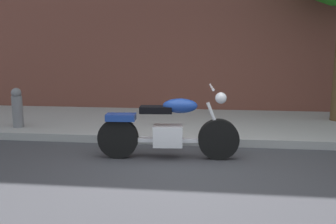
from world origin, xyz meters
TOP-DOWN VIEW (x-y plane):
  - ground_plane at (0.00, 0.00)m, footprint 60.00×60.00m
  - sidewalk at (0.00, 2.80)m, footprint 19.57×2.94m
  - motorcycle at (-0.37, 0.58)m, footprint 2.14×0.70m
  - fire_hydrant at (-3.44, 1.81)m, footprint 0.20×0.20m

SIDE VIEW (x-z plane):
  - ground_plane at x=0.00m, z-range 0.00..0.00m
  - sidewalk at x=0.00m, z-range 0.00..0.14m
  - motorcycle at x=-0.37m, z-range -0.11..1.00m
  - fire_hydrant at x=-3.44m, z-range 0.00..0.91m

